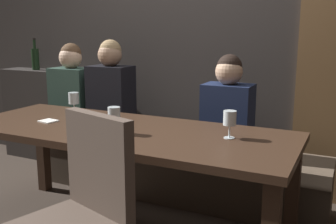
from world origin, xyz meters
TOP-DOWN VIEW (x-y plane):
  - back_wall_tiled at (0.00, 1.22)m, footprint 6.00×0.12m
  - back_counter at (-1.55, 1.04)m, footprint 1.10×0.28m
  - dining_table at (0.00, 0.00)m, footprint 2.20×0.84m
  - banquette_bench at (0.00, 0.70)m, footprint 2.50×0.44m
  - chair_near_side at (0.23, -0.72)m, footprint 0.55×0.55m
  - diner_redhead at (-0.97, 0.69)m, footprint 0.36×0.24m
  - diner_bearded at (-0.54, 0.68)m, footprint 0.36×0.24m
  - diner_far_end at (0.49, 0.69)m, footprint 0.36×0.24m
  - wine_bottle_dark_red at (-1.70, 1.02)m, footprint 0.08×0.08m
  - wine_glass_near_right at (0.02, -0.12)m, footprint 0.08×0.08m
  - wine_glass_end_left at (0.69, 0.08)m, footprint 0.08×0.08m
  - wine_glass_far_right at (-0.56, 0.22)m, footprint 0.08×0.08m
  - dessert_plate at (-0.20, -0.05)m, footprint 0.19×0.19m
  - fork_on_table at (-0.07, -0.05)m, footprint 0.06×0.17m
  - folded_napkin at (-0.57, -0.06)m, footprint 0.12×0.12m

SIDE VIEW (x-z plane):
  - banquette_bench at x=0.00m, z-range 0.00..0.45m
  - back_counter at x=-1.55m, z-range 0.00..0.95m
  - chair_near_side at x=0.23m, z-range 0.07..1.05m
  - dining_table at x=0.00m, z-range 0.28..1.02m
  - fork_on_table at x=-0.07m, z-range 0.74..0.75m
  - folded_napkin at x=-0.57m, z-range 0.74..0.75m
  - dessert_plate at x=-0.20m, z-range 0.73..0.78m
  - diner_far_end at x=0.49m, z-range 0.43..1.17m
  - diner_redhead at x=-0.97m, z-range 0.43..1.23m
  - diner_bearded at x=-0.54m, z-range 0.43..1.26m
  - wine_glass_end_left at x=0.69m, z-range 0.77..0.93m
  - wine_glass_far_right at x=-0.56m, z-range 0.77..0.93m
  - wine_glass_near_right at x=0.02m, z-range 0.77..0.93m
  - wine_bottle_dark_red at x=-1.70m, z-range 0.91..1.23m
  - back_wall_tiled at x=0.00m, z-range 0.00..3.00m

